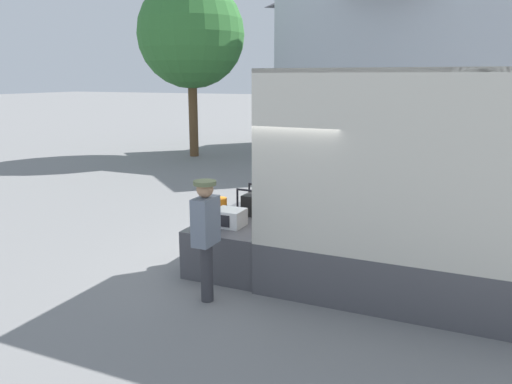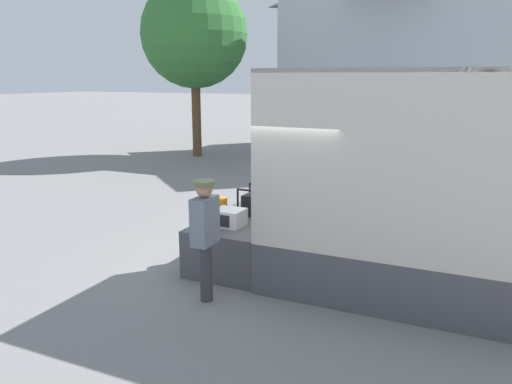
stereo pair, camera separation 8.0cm
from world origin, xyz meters
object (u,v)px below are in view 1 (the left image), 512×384
box_truck (512,242)px  worker_person (206,228)px  orange_bucket (220,207)px  microwave (230,218)px  street_tree (191,34)px  portable_generator (259,204)px

box_truck → worker_person: bearing=-158.0°
box_truck → orange_bucket: bearing=-179.7°
microwave → orange_bucket: 0.60m
worker_person → street_tree: bearing=121.6°
box_truck → portable_generator: (-3.96, 0.36, 0.04)m
orange_bucket → box_truck: bearing=0.3°
portable_generator → orange_bucket: (-0.59, -0.38, -0.02)m
portable_generator → orange_bucket: 0.70m
microwave → portable_generator: (0.17, 0.82, 0.05)m
box_truck → orange_bucket: 4.55m
portable_generator → street_tree: bearing=126.4°
microwave → orange_bucket: size_ratio=1.39×
orange_bucket → street_tree: street_tree is taller
microwave → worker_person: (0.20, -1.13, 0.17)m
box_truck → orange_bucket: (-4.55, -0.02, 0.02)m
worker_person → street_tree: street_tree is taller
microwave → portable_generator: 0.84m
orange_bucket → street_tree: 12.62m
portable_generator → orange_bucket: portable_generator is taller
box_truck → microwave: size_ratio=12.81×
portable_generator → street_tree: 12.63m
box_truck → street_tree: street_tree is taller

